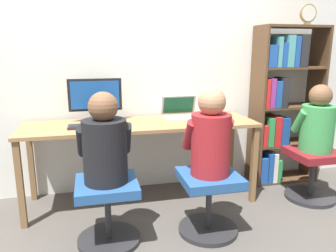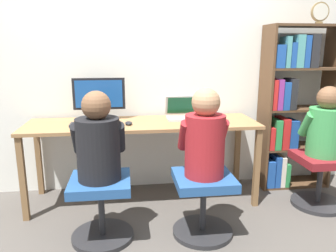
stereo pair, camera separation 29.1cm
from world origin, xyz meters
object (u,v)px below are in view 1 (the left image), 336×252
object	(u,v)px
laptop	(181,113)
office_chair_right	(209,198)
person_at_monitor	(105,144)
person_at_laptop	(211,137)
desk_clock	(308,14)
desktop_monitor	(95,100)
person_near_shelf	(317,122)
office_chair_left	(108,207)
office_chair_side	(312,170)
keyboard	(94,126)
bookshelf	(280,106)

from	to	relation	value
laptop	office_chair_right	distance (m)	0.96
person_at_monitor	person_at_laptop	size ratio (longest dim) A/B	0.98
desk_clock	desktop_monitor	bearing A→B (deg)	177.60
desk_clock	person_at_laptop	bearing A→B (deg)	-149.74
laptop	office_chair_right	bearing A→B (deg)	-89.00
desk_clock	person_near_shelf	size ratio (longest dim) A/B	0.32
office_chair_left	desk_clock	distance (m)	2.64
office_chair_right	office_chair_side	size ratio (longest dim) A/B	1.00
office_chair_right	person_near_shelf	xyz separation A→B (m)	(1.19, 0.34, 0.48)
person_at_laptop	person_near_shelf	xyz separation A→B (m)	(1.19, 0.34, -0.02)
office_chair_right	desk_clock	bearing A→B (deg)	30.41
desk_clock	person_near_shelf	xyz separation A→B (m)	(-0.08, -0.41, -1.01)
person_at_monitor	person_at_laptop	world-z (taller)	person_at_laptop
desktop_monitor	desk_clock	bearing A→B (deg)	-2.40
office_chair_left	office_chair_right	distance (m)	0.79
desktop_monitor	office_chair_right	world-z (taller)	desktop_monitor
office_chair_right	office_chair_side	bearing A→B (deg)	15.80
office_chair_left	desk_clock	world-z (taller)	desk_clock
office_chair_right	person_at_laptop	distance (m)	0.50
laptop	keyboard	size ratio (longest dim) A/B	0.80
person_at_laptop	desk_clock	world-z (taller)	desk_clock
desk_clock	office_chair_side	world-z (taller)	desk_clock
bookshelf	person_near_shelf	world-z (taller)	bookshelf
person_at_laptop	desk_clock	bearing A→B (deg)	30.26
person_at_monitor	bookshelf	distance (m)	2.03
keyboard	person_near_shelf	world-z (taller)	person_near_shelf
person_at_laptop	office_chair_left	bearing A→B (deg)	177.68
laptop	person_at_monitor	size ratio (longest dim) A/B	0.53
desktop_monitor	person_near_shelf	bearing A→B (deg)	-13.75
office_chair_right	laptop	bearing A→B (deg)	91.00
office_chair_right	person_at_laptop	world-z (taller)	person_at_laptop
desktop_monitor	person_at_laptop	bearing A→B (deg)	-45.07
desktop_monitor	office_chair_right	size ratio (longest dim) A/B	0.99
laptop	person_near_shelf	world-z (taller)	person_near_shelf
laptop	office_chair_side	size ratio (longest dim) A/B	0.71
laptop	desk_clock	xyz separation A→B (m)	(1.29, -0.05, 0.96)
keyboard	person_at_laptop	size ratio (longest dim) A/B	0.65
office_chair_right	person_at_monitor	size ratio (longest dim) A/B	0.75
desktop_monitor	laptop	size ratio (longest dim) A/B	1.40
desktop_monitor	office_chair_side	bearing A→B (deg)	-13.86
laptop	office_chair_right	size ratio (longest dim) A/B	0.71
laptop	person_at_monitor	bearing A→B (deg)	-135.76
laptop	office_chair_left	bearing A→B (deg)	-135.59
desktop_monitor	keyboard	size ratio (longest dim) A/B	1.11
bookshelf	desk_clock	bearing A→B (deg)	-21.60
office_chair_left	office_chair_right	bearing A→B (deg)	-2.65
office_chair_right	bookshelf	xyz separation A→B (m)	(1.08, 0.82, 0.55)
office_chair_left	bookshelf	xyz separation A→B (m)	(1.87, 0.78, 0.55)
keyboard	office_chair_side	distance (m)	2.12
laptop	desk_clock	world-z (taller)	desk_clock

